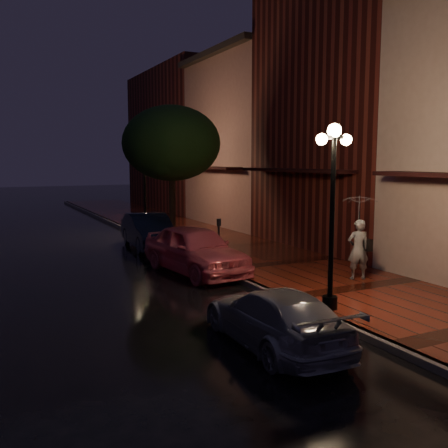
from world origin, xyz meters
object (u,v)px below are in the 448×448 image
pink_car (195,249)px  silver_car (274,317)px  streetlamp_far (145,182)px  woman_with_umbrella (359,224)px  parking_meter (219,236)px  navy_car (149,231)px  streetlamp_near (332,205)px  street_tree (172,146)px

pink_car → silver_car: bearing=-106.7°
silver_car → streetlamp_far: bearing=-95.9°
woman_with_umbrella → parking_meter: woman_with_umbrella is taller
pink_car → parking_meter: size_ratio=3.06×
pink_car → parking_meter: 1.33m
silver_car → parking_meter: bearing=-105.3°
navy_car → parking_meter: (1.02, -4.47, 0.34)m
streetlamp_near → silver_car: 3.21m
pink_car → navy_car: size_ratio=1.05×
woman_with_umbrella → silver_car: bearing=52.9°
silver_car → pink_car: bearing=-97.5°
silver_car → parking_meter: (2.31, 7.17, 0.49)m
pink_car → street_tree: bearing=69.7°
pink_car → silver_car: (-1.16, -6.55, -0.21)m
streetlamp_near → navy_car: 10.77m
silver_car → woman_with_umbrella: (4.88, 3.10, 1.22)m
streetlamp_far → navy_car: (-0.95, -3.43, -1.88)m
streetlamp_far → woman_with_umbrella: bearing=-77.6°
woman_with_umbrella → navy_car: bearing=-46.7°
navy_car → silver_car: navy_car is taller
streetlamp_near → streetlamp_far: bearing=90.0°
streetlamp_far → street_tree: (0.26, -3.01, 1.64)m
silver_car → parking_meter: 7.55m
parking_meter → streetlamp_far: bearing=103.5°
woman_with_umbrella → parking_meter: 4.87m
streetlamp_near → street_tree: 11.12m
streetlamp_far → pink_car: bearing=-97.2°
street_tree → silver_car: 12.86m
streetlamp_far → street_tree: bearing=-85.1°
street_tree → woman_with_umbrella: street_tree is taller
navy_car → parking_meter: size_ratio=2.91×
street_tree → silver_car: size_ratio=1.47×
streetlamp_far → pink_car: (-1.08, -8.53, -1.82)m
streetlamp_near → streetlamp_far: (0.00, 14.00, 0.00)m
streetlamp_far → navy_car: size_ratio=0.98×
street_tree → navy_car: street_tree is taller
streetlamp_near → navy_car: streetlamp_near is taller
pink_car → navy_car: bearing=81.9°
silver_car → woman_with_umbrella: bearing=-145.1°
streetlamp_near → streetlamp_far: 14.00m
pink_car → navy_car: 5.10m
streetlamp_near → street_tree: bearing=88.7°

